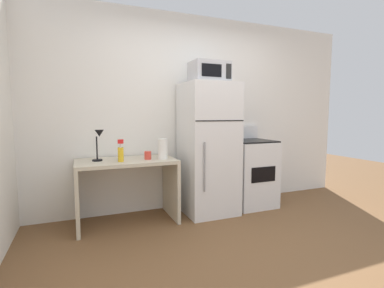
% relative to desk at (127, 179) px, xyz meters
% --- Properties ---
extents(ground_plane, '(12.00, 12.00, 0.00)m').
position_rel_desk_xyz_m(ground_plane, '(0.99, -1.32, -0.52)').
color(ground_plane, brown).
extents(wall_back_white, '(5.00, 0.10, 2.60)m').
position_rel_desk_xyz_m(wall_back_white, '(0.99, 0.38, 0.78)').
color(wall_back_white, white).
rests_on(wall_back_white, ground).
extents(desk, '(1.13, 0.62, 0.75)m').
position_rel_desk_xyz_m(desk, '(0.00, 0.00, 0.00)').
color(desk, beige).
rests_on(desk, ground).
extents(desk_lamp, '(0.14, 0.12, 0.35)m').
position_rel_desk_xyz_m(desk_lamp, '(-0.29, 0.02, 0.47)').
color(desk_lamp, black).
rests_on(desk_lamp, desk).
extents(paper_towel_roll, '(0.11, 0.11, 0.24)m').
position_rel_desk_xyz_m(paper_towel_roll, '(0.41, -0.11, 0.35)').
color(paper_towel_roll, white).
rests_on(paper_towel_roll, desk).
extents(spray_bottle, '(0.06, 0.06, 0.25)m').
position_rel_desk_xyz_m(spray_bottle, '(-0.08, -0.12, 0.33)').
color(spray_bottle, yellow).
rests_on(spray_bottle, desk).
extents(coffee_mug, '(0.08, 0.08, 0.09)m').
position_rel_desk_xyz_m(coffee_mug, '(0.24, -0.07, 0.28)').
color(coffee_mug, '#D83F33').
rests_on(coffee_mug, desk).
extents(refrigerator, '(0.64, 0.68, 1.67)m').
position_rel_desk_xyz_m(refrigerator, '(1.04, -0.02, 0.31)').
color(refrigerator, white).
rests_on(refrigerator, ground).
extents(microwave, '(0.46, 0.35, 0.26)m').
position_rel_desk_xyz_m(microwave, '(1.04, -0.04, 1.28)').
color(microwave, '#B7B7BC').
rests_on(microwave, refrigerator).
extents(oven_range, '(0.58, 0.61, 1.10)m').
position_rel_desk_xyz_m(oven_range, '(1.72, 0.01, -0.05)').
color(oven_range, white).
rests_on(oven_range, ground).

